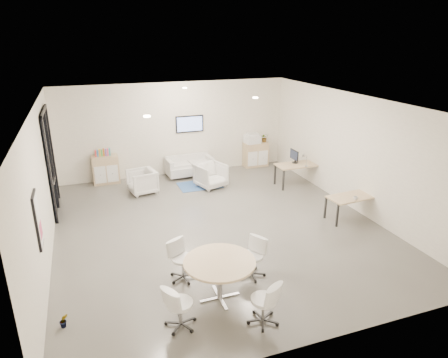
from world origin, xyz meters
name	(u,v)px	position (x,y,z in m)	size (l,w,h in m)	color
room_shell	(217,168)	(0.00, 0.00, 1.60)	(9.60, 10.60, 4.80)	#55534D
glass_door	(50,159)	(-3.95, 2.51, 1.50)	(0.09, 1.90, 2.85)	black
artwork	(38,220)	(-3.97, -1.60, 1.55)	(0.05, 0.54, 1.04)	black
wall_tv	(190,124)	(0.50, 4.46, 1.75)	(0.98, 0.06, 0.58)	black
ceiling_spots	(199,99)	(-0.20, 0.83, 3.18)	(3.14, 4.14, 0.03)	#FFEAC6
sideboard_left	(106,170)	(-2.47, 4.25, 0.47)	(0.85, 0.44, 0.95)	tan
sideboard_right	(256,154)	(2.96, 4.25, 0.45)	(0.91, 0.44, 0.91)	tan
books	(103,153)	(-2.51, 4.26, 1.06)	(0.49, 0.14, 0.22)	red
printer	(252,139)	(2.81, 4.26, 1.08)	(0.57, 0.50, 0.37)	white
loveseat	(189,166)	(0.34, 4.10, 0.32)	(1.63, 0.90, 0.59)	silver
blue_rug	(200,185)	(0.41, 2.99, 0.01)	(1.41, 0.94, 0.01)	#2B4C84
armchair_left	(142,180)	(-1.47, 2.98, 0.41)	(0.80, 0.75, 0.82)	silver
armchair_right	(211,174)	(0.71, 2.74, 0.43)	(0.83, 0.78, 0.86)	silver
desk_rear	(297,166)	(3.41, 1.96, 0.64)	(1.38, 0.69, 0.72)	tan
desk_front	(351,199)	(3.47, -0.80, 0.59)	(1.31, 0.74, 0.66)	tan
monitor	(294,156)	(3.37, 2.11, 0.95)	(0.20, 0.50, 0.44)	black
round_table	(220,265)	(-0.95, -2.88, 0.73)	(1.33, 1.33, 0.81)	tan
meeting_chairs	(220,280)	(-0.95, -2.88, 0.41)	(2.53, 2.53, 0.82)	white
plant_cabinet	(264,139)	(3.31, 4.26, 1.03)	(0.29, 0.33, 0.25)	#3F7F3F
plant_floor	(64,324)	(-3.70, -2.72, 0.06)	(0.15, 0.27, 0.12)	#3F7F3F
cup	(356,198)	(3.43, -1.04, 0.71)	(0.11, 0.09, 0.11)	white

